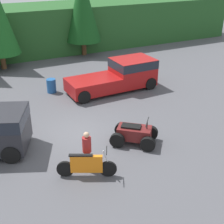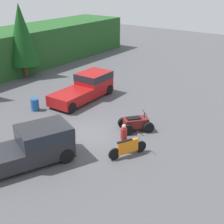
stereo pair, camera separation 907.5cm
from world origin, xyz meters
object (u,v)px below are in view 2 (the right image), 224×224
object	(u,v)px
pickup_truck_red	(87,86)
quad_atv	(136,123)
rider_person	(124,137)
steel_barrel	(35,105)
dirt_bike	(128,148)
pickup_truck_second	(27,146)

from	to	relation	value
pickup_truck_red	quad_atv	size ratio (longest dim) A/B	2.43
pickup_truck_red	quad_atv	world-z (taller)	pickup_truck_red
rider_person	steel_barrel	world-z (taller)	rider_person
rider_person	steel_barrel	xyz separation A→B (m)	(1.07, 8.52, -0.49)
quad_atv	pickup_truck_red	bearing A→B (deg)	107.55
dirt_bike	rider_person	size ratio (longest dim) A/B	1.25
quad_atv	rider_person	size ratio (longest dim) A/B	1.38
dirt_bike	quad_atv	world-z (taller)	dirt_bike
quad_atv	steel_barrel	xyz separation A→B (m)	(-1.62, 7.63, -0.03)
dirt_bike	steel_barrel	bearing A→B (deg)	108.20
pickup_truck_red	rider_person	size ratio (longest dim) A/B	3.37
pickup_truck_red	steel_barrel	xyz separation A→B (m)	(-4.17, 1.45, -0.55)
pickup_truck_second	dirt_bike	world-z (taller)	pickup_truck_second
pickup_truck_red	steel_barrel	size ratio (longest dim) A/B	6.56
pickup_truck_red	steel_barrel	world-z (taller)	pickup_truck_red
pickup_truck_red	dirt_bike	xyz separation A→B (m)	(-5.44, -7.47, -0.49)
pickup_truck_red	steel_barrel	bearing A→B (deg)	159.48
quad_atv	rider_person	xyz separation A→B (m)	(-2.68, -0.89, 0.46)
pickup_truck_red	rider_person	bearing A→B (deg)	-127.87
pickup_truck_second	rider_person	bearing A→B (deg)	-18.24
pickup_truck_red	pickup_truck_second	bearing A→B (deg)	-159.41
dirt_bike	quad_atv	xyz separation A→B (m)	(2.88, 1.30, -0.03)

